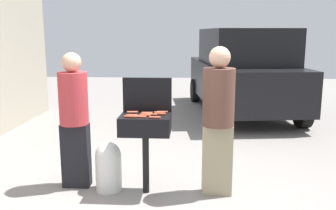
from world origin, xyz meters
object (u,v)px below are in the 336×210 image
(hot_dog_0, at_px, (134,116))
(hot_dog_12, at_px, (130,117))
(hot_dog_2, at_px, (160,114))
(parked_minivan, at_px, (242,71))
(hot_dog_9, at_px, (132,115))
(hot_dog_10, at_px, (155,117))
(propane_tank, at_px, (108,165))
(hot_dog_11, at_px, (160,113))
(hot_dog_4, at_px, (146,114))
(hot_dog_7, at_px, (145,115))
(bbq_grill, at_px, (145,127))
(hot_dog_6, at_px, (147,113))
(hot_dog_3, at_px, (151,114))
(person_right, at_px, (218,116))
(hot_dog_1, at_px, (132,112))
(person_left, at_px, (74,116))
(hot_dog_8, at_px, (162,112))
(hot_dog_5, at_px, (141,117))

(hot_dog_0, distance_m, hot_dog_12, 0.06)
(hot_dog_2, distance_m, parked_minivan, 4.93)
(hot_dog_9, bearing_deg, parked_minivan, 68.19)
(hot_dog_10, xyz_separation_m, propane_tank, (-0.60, 0.20, -0.66))
(hot_dog_11, height_order, propane_tank, hot_dog_11)
(hot_dog_0, bearing_deg, propane_tank, 158.85)
(hot_dog_4, relative_size, hot_dog_7, 1.00)
(hot_dog_0, bearing_deg, hot_dog_2, 23.75)
(bbq_grill, height_order, hot_dog_9, hot_dog_9)
(hot_dog_9, height_order, hot_dog_12, same)
(hot_dog_6, distance_m, hot_dog_12, 0.28)
(hot_dog_3, height_order, hot_dog_10, same)
(hot_dog_11, bearing_deg, person_right, -6.03)
(hot_dog_2, distance_m, person_right, 0.69)
(hot_dog_1, relative_size, hot_dog_3, 1.00)
(hot_dog_2, height_order, person_left, person_left)
(hot_dog_12, bearing_deg, hot_dog_3, 28.29)
(hot_dog_8, height_order, hot_dog_10, same)
(parked_minivan, bearing_deg, propane_tank, 57.14)
(parked_minivan, bearing_deg, hot_dog_7, 62.50)
(hot_dog_6, bearing_deg, hot_dog_1, 169.81)
(hot_dog_9, xyz_separation_m, hot_dog_11, (0.31, 0.17, 0.00))
(hot_dog_6, distance_m, hot_dog_8, 0.19)
(hot_dog_9, bearing_deg, bbq_grill, 25.80)
(hot_dog_0, xyz_separation_m, hot_dog_8, (0.31, 0.24, 0.00))
(parked_minivan, bearing_deg, hot_dog_9, 60.90)
(hot_dog_3, bearing_deg, hot_dog_2, 20.15)
(hot_dog_3, xyz_separation_m, person_right, (0.79, 0.04, -0.02))
(bbq_grill, distance_m, person_right, 0.87)
(hot_dog_8, xyz_separation_m, person_right, (0.67, -0.11, -0.02))
(hot_dog_5, height_order, hot_dog_6, same)
(hot_dog_5, xyz_separation_m, parked_minivan, (1.80, 4.83, 0.04))
(bbq_grill, xyz_separation_m, hot_dog_0, (-0.11, -0.10, 0.16))
(bbq_grill, relative_size, hot_dog_12, 7.47)
(bbq_grill, bearing_deg, hot_dog_3, -8.32)
(hot_dog_1, xyz_separation_m, hot_dog_6, (0.19, -0.03, 0.00))
(propane_tank, bearing_deg, hot_dog_1, 12.80)
(hot_dog_3, xyz_separation_m, person_left, (-0.98, 0.15, -0.06))
(hot_dog_3, bearing_deg, bbq_grill, 171.68)
(hot_dog_4, height_order, parked_minivan, parked_minivan)
(hot_dog_2, distance_m, hot_dog_10, 0.19)
(hot_dog_5, height_order, hot_dog_11, same)
(hot_dog_7, height_order, person_right, person_right)
(hot_dog_0, xyz_separation_m, hot_dog_2, (0.29, 0.13, 0.00))
(hot_dog_3, xyz_separation_m, hot_dog_10, (0.05, -0.15, 0.00))
(hot_dog_1, height_order, hot_dog_6, same)
(hot_dog_8, bearing_deg, hot_dog_9, -148.52)
(hot_dog_11, bearing_deg, hot_dog_1, 179.75)
(propane_tank, bearing_deg, hot_dog_4, -1.79)
(hot_dog_11, height_order, hot_dog_12, same)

